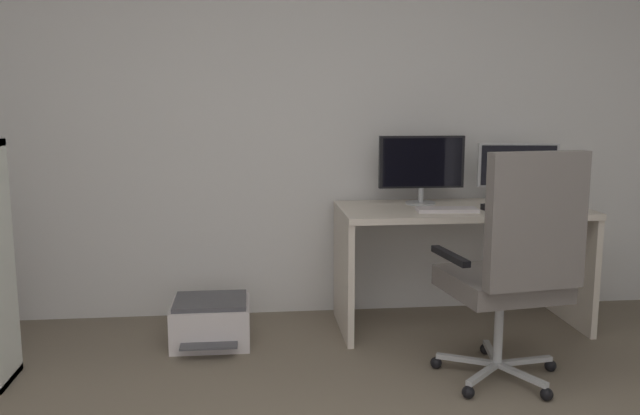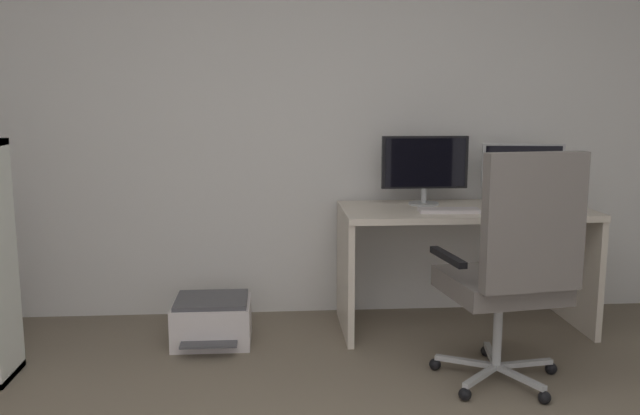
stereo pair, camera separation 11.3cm
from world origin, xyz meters
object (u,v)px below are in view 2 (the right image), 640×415
Objects in this scene: keyboard at (449,210)px; printer at (212,320)px; monitor_main at (425,165)px; computer_mouse at (492,209)px; office_chair at (513,265)px; monitor_secondary at (523,169)px; desk at (464,240)px.

keyboard is 1.47m from printer.
computer_mouse is at bearing -39.34° from monitor_main.
office_chair is 1.68m from printer.
office_chair is (-0.41, -1.00, -0.33)m from monitor_secondary.
desk is 1.26× the size of office_chair.
monitor_secondary reaches higher than printer.
keyboard is at bearing -152.00° from monitor_secondary.
desk is 0.57m from monitor_secondary.
monitor_secondary reaches higher than keyboard.
keyboard is at bearing 98.31° from office_chair.
keyboard reaches higher than desk.
desk is 0.28m from keyboard.
monitor_secondary is 0.43m from computer_mouse.
office_chair reaches higher than monitor_secondary.
printer is at bearing -167.85° from monitor_main.
monitor_main is 1.51× the size of keyboard.
office_chair reaches higher than computer_mouse.
monitor_main is at bearing -179.99° from monitor_secondary.
keyboard is (0.08, -0.27, -0.23)m from monitor_main.
office_chair is (-0.02, -0.87, 0.07)m from desk.
printer is at bearing 153.09° from office_chair.
keyboard is 0.25m from computer_mouse.
desk is 0.87m from office_chair.
office_chair is at bearing -111.67° from computer_mouse.
computer_mouse reaches higher than printer.
office_chair is at bearing -91.63° from desk.
monitor_main is at bearing 147.94° from desk.
desk is 4.21× the size of keyboard.
printer is at bearing 169.36° from computer_mouse.
office_chair is at bearing -77.78° from keyboard.
monitor_main reaches higher than desk.
computer_mouse is at bearing -134.61° from monitor_secondary.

